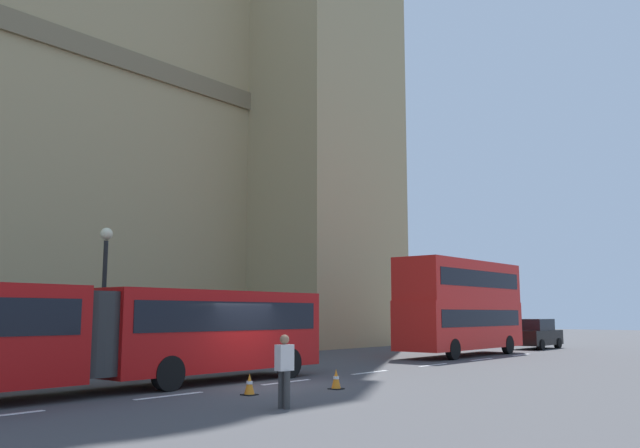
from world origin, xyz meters
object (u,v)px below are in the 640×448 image
(articulated_bus, at_px, (82,330))
(double_decker_bus, at_px, (461,303))
(sedan_lead, at_px, (536,334))
(pedestrian_near_cones, at_px, (284,368))
(street_lamp, at_px, (104,289))
(traffic_cone_west, at_px, (249,384))
(traffic_cone_middle, at_px, (336,379))

(articulated_bus, xyz_separation_m, double_decker_bus, (21.75, 0.00, 0.96))
(sedan_lead, bearing_deg, double_decker_bus, 178.34)
(pedestrian_near_cones, bearing_deg, articulated_bus, 105.79)
(sedan_lead, distance_m, street_lamp, 28.02)
(articulated_bus, xyz_separation_m, pedestrian_near_cones, (1.69, -5.96, -0.83))
(double_decker_bus, bearing_deg, articulated_bus, -179.99)
(double_decker_bus, distance_m, traffic_cone_west, 19.29)
(traffic_cone_west, bearing_deg, street_lamp, 86.40)
(traffic_cone_west, distance_m, street_lamp, 8.51)
(articulated_bus, xyz_separation_m, street_lamp, (3.45, 4.51, 1.31))
(sedan_lead, xyz_separation_m, traffic_cone_west, (-28.03, -3.26, -0.63))
(articulated_bus, bearing_deg, sedan_lead, -0.49)
(traffic_cone_middle, xyz_separation_m, street_lamp, (-2.10, 8.95, 2.77))
(sedan_lead, relative_size, traffic_cone_middle, 7.59)
(articulated_bus, relative_size, pedestrian_near_cones, 10.18)
(sedan_lead, bearing_deg, articulated_bus, 179.51)
(street_lamp, bearing_deg, traffic_cone_middle, -76.81)
(double_decker_bus, distance_m, pedestrian_near_cones, 21.01)
(pedestrian_near_cones, bearing_deg, sedan_lead, 11.01)
(traffic_cone_west, xyz_separation_m, street_lamp, (0.51, 8.03, 2.77))
(traffic_cone_middle, distance_m, pedestrian_near_cones, 4.20)
(pedestrian_near_cones, bearing_deg, traffic_cone_middle, 21.52)
(articulated_bus, bearing_deg, double_decker_bus, 0.01)
(articulated_bus, height_order, sedan_lead, articulated_bus)
(sedan_lead, height_order, traffic_cone_middle, sedan_lead)
(articulated_bus, xyz_separation_m, traffic_cone_middle, (5.54, -4.44, -1.46))
(traffic_cone_west, distance_m, traffic_cone_middle, 2.76)
(sedan_lead, xyz_separation_m, traffic_cone_middle, (-25.43, -4.18, -0.63))
(street_lamp, bearing_deg, double_decker_bus, -13.83)
(traffic_cone_middle, bearing_deg, traffic_cone_west, 160.53)
(double_decker_bus, height_order, traffic_cone_middle, double_decker_bus)
(traffic_cone_middle, height_order, street_lamp, street_lamp)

